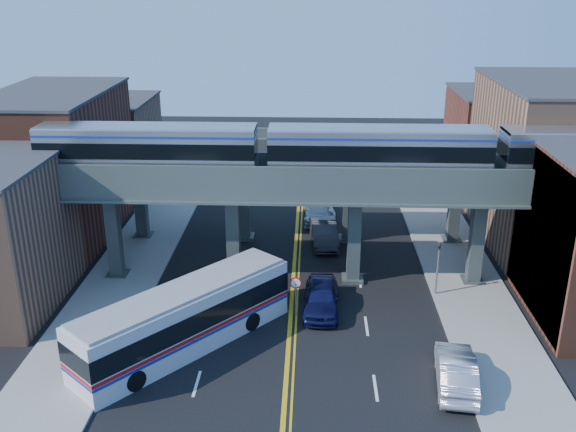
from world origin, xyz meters
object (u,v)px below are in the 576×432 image
stop_sign (296,290)px  transit_bus (185,319)px  traffic_signal (438,263)px  car_lane_d (319,212)px  car_lane_a (321,297)px  car_lane_b (324,233)px  car_lane_c (319,208)px  car_parked_curb (456,371)px  transit_train (379,150)px

stop_sign → transit_bus: size_ratio=0.22×
traffic_signal → car_lane_d: bearing=119.4°
stop_sign → transit_bus: transit_bus is taller
car_lane_a → car_lane_b: 10.40m
stop_sign → car_lane_a: size_ratio=0.50×
car_lane_c → car_lane_d: bearing=-94.2°
transit_bus → car_parked_curb: size_ratio=2.27×
car_lane_a → car_lane_b: (0.29, 10.40, -0.01)m
car_lane_c → transit_bus: bearing=-114.0°
transit_bus → car_parked_curb: bearing=-60.9°
stop_sign → car_parked_curb: (8.20, -6.61, -0.90)m
stop_sign → car_parked_curb: stop_sign is taller
car_lane_a → transit_bus: bearing=-148.2°
car_lane_a → car_parked_curb: 9.97m
stop_sign → car_parked_curb: 10.57m
transit_train → car_parked_curb: 14.58m
transit_train → car_lane_a: transit_train is taller
transit_train → transit_bus: transit_train is taller
car_lane_d → car_parked_curb: (6.70, -22.75, 0.12)m
transit_train → car_lane_c: bearing=106.1°
traffic_signal → car_parked_curb: bearing=-94.2°
transit_train → stop_sign: (-5.01, -5.00, -7.33)m
car_lane_b → traffic_signal: bearing=-54.3°
car_lane_c → car_lane_d: car_lane_c is taller
car_lane_b → car_lane_c: 5.94m
car_lane_a → car_lane_b: car_lane_a is taller
car_lane_b → car_parked_curb: 18.91m
transit_train → car_parked_curb: bearing=-74.6°
transit_bus → traffic_signal: bearing=-24.9°
transit_bus → car_lane_c: 22.03m
transit_train → car_lane_d: transit_train is taller
transit_bus → car_lane_c: size_ratio=2.21×
transit_train → car_lane_b: bearing=117.1°
traffic_signal → transit_bus: bearing=-156.1°
transit_bus → car_lane_b: size_ratio=2.20×
car_lane_a → car_lane_c: car_lane_a is taller
transit_train → car_lane_b: 10.76m
stop_sign → car_lane_b: bearing=80.7°
traffic_signal → car_lane_c: 16.03m
stop_sign → car_lane_c: (1.50, 17.14, -1.01)m
car_lane_a → stop_sign: bearing=-150.8°
car_lane_b → car_lane_c: car_lane_b is taller
car_lane_b → transit_bus: bearing=-122.8°
transit_bus → car_lane_d: 21.10m
car_lane_a → car_lane_c: (-0.04, 16.33, -0.15)m
transit_train → stop_sign: 10.19m
stop_sign → car_lane_a: stop_sign is taller
car_lane_c → car_parked_curb: 24.67m
traffic_signal → car_lane_b: bearing=130.7°
car_lane_b → car_lane_c: size_ratio=1.00×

